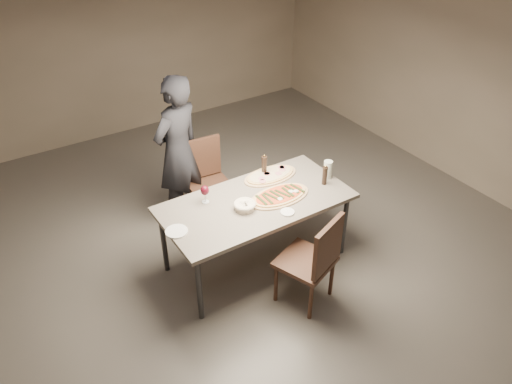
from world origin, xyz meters
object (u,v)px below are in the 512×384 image
zucchini_pizza (280,196)px  bread_basket (245,205)px  dining_table (256,206)px  diner (178,152)px  chair_near (315,258)px  ham_pizza (270,175)px  carafe (328,169)px  pepper_mill_left (264,165)px  chair_far (207,176)px

zucchini_pizza → bread_basket: (-0.38, 0.01, 0.03)m
dining_table → diner: 1.13m
chair_near → diner: size_ratio=0.56×
ham_pizza → chair_near: size_ratio=0.61×
dining_table → chair_near: (0.13, -0.75, -0.16)m
carafe → pepper_mill_left: bearing=142.6°
dining_table → bread_basket: 0.20m
ham_pizza → chair_far: (-0.38, 0.67, -0.24)m
ham_pizza → chair_near: bearing=-113.0°
zucchini_pizza → dining_table: bearing=140.0°
dining_table → diner: diner is taller
ham_pizza → carafe: size_ratio=3.20×
bread_basket → chair_near: size_ratio=0.22×
carafe → chair_near: bearing=-134.7°
zucchini_pizza → chair_far: chair_far is taller
chair_far → diner: bearing=-22.5°
dining_table → carafe: bearing=-2.7°
chair_far → ham_pizza: bearing=124.2°
dining_table → bread_basket: size_ratio=8.74×
pepper_mill_left → chair_near: (-0.19, -1.10, -0.32)m
zucchini_pizza → ham_pizza: zucchini_pizza is taller
dining_table → bread_basket: (-0.16, -0.06, 0.10)m
zucchini_pizza → carafe: size_ratio=3.42×
dining_table → chair_far: size_ratio=1.92×
ham_pizza → chair_near: chair_near is taller
bread_basket → zucchini_pizza: bearing=-1.8°
dining_table → zucchini_pizza: (0.22, -0.07, 0.07)m
dining_table → ham_pizza: ham_pizza is taller
pepper_mill_left → bread_basket: bearing=-139.9°
zucchini_pizza → ham_pizza: size_ratio=1.07×
carafe → diner: 1.58m
carafe → chair_near: size_ratio=0.19×
bread_basket → pepper_mill_left: 0.64m
dining_table → carafe: carafe is taller
diner → chair_far: bearing=131.4°
zucchini_pizza → bread_basket: size_ratio=3.04×
dining_table → chair_far: (-0.03, 0.95, -0.17)m
ham_pizza → pepper_mill_left: size_ratio=2.56×
chair_far → pepper_mill_left: bearing=124.9°
diner → pepper_mill_left: bearing=108.2°
ham_pizza → chair_far: bearing=108.8°
chair_near → chair_far: (-0.16, 1.70, -0.01)m
pepper_mill_left → chair_far: bearing=120.3°
zucchini_pizza → ham_pizza: (0.13, 0.35, -0.00)m
bread_basket → diner: size_ratio=0.12×
pepper_mill_left → carafe: (0.51, -0.39, -0.02)m
chair_near → bread_basket: bearing=92.0°
bread_basket → chair_far: bearing=82.5°
bread_basket → ham_pizza: bearing=33.4°
bread_basket → chair_far: (0.13, 1.01, -0.27)m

